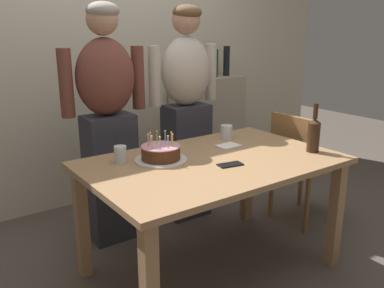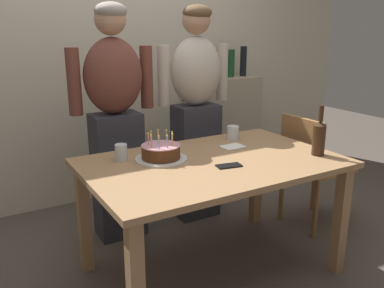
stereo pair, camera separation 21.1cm
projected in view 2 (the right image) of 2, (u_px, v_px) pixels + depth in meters
name	position (u px, v px, depth m)	size (l,w,h in m)	color
ground_plane	(211.00, 270.00, 2.64)	(10.00, 10.00, 0.00)	#564C44
back_wall	(116.00, 51.00, 3.57)	(5.20, 0.10, 2.60)	beige
dining_table	(212.00, 176.00, 2.46)	(1.50, 0.96, 0.74)	#A37A51
birthday_cake	(161.00, 153.00, 2.43)	(0.31, 0.31, 0.17)	white
water_glass_near	(121.00, 152.00, 2.43)	(0.07, 0.07, 0.10)	silver
water_glass_far	(233.00, 133.00, 2.88)	(0.08, 0.08, 0.10)	silver
wine_bottle	(319.00, 137.00, 2.51)	(0.08, 0.08, 0.31)	#382314
cell_phone	(229.00, 166.00, 2.33)	(0.14, 0.07, 0.01)	black
napkin_stack	(233.00, 147.00, 2.70)	(0.15, 0.11, 0.01)	white
person_man_bearded	(115.00, 120.00, 2.87)	(0.61, 0.27, 1.66)	#33333D
person_woman_cardigan	(196.00, 111.00, 3.19)	(0.61, 0.27, 1.66)	#33333D
dining_chair	(309.00, 163.00, 3.09)	(0.42, 0.42, 0.87)	olive
shelf_cabinet	(222.00, 128.00, 4.08)	(0.72, 0.30, 1.32)	tan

